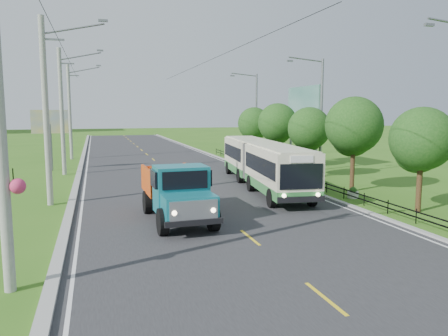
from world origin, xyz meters
name	(u,v)px	position (x,y,z in m)	size (l,w,h in m)	color
ground	(250,238)	(0.00, 0.00, 0.00)	(240.00, 240.00, 0.00)	#346718
road	(169,172)	(0.00, 20.00, 0.01)	(14.00, 120.00, 0.02)	#28282B
curb_left	(79,175)	(-7.20, 20.00, 0.07)	(0.40, 120.00, 0.15)	#9E9E99
curb_right	(249,169)	(7.15, 20.00, 0.05)	(0.30, 120.00, 0.10)	#9E9E99
edge_line_left	(86,175)	(-6.65, 20.00, 0.02)	(0.12, 120.00, 0.00)	silver
edge_line_right	(244,169)	(6.65, 20.00, 0.02)	(0.12, 120.00, 0.00)	silver
centre_dash	(250,237)	(0.00, 0.00, 0.02)	(0.12, 2.20, 0.00)	yellow
railing_right	(286,175)	(8.00, 14.00, 0.30)	(0.04, 40.00, 0.60)	black
pole_nearest	(2,116)	(-8.24, -3.00, 4.94)	(3.51, 0.44, 10.00)	gray
pole_near	(47,111)	(-8.26, 9.00, 5.09)	(3.51, 0.32, 10.00)	gray
pole_mid	(62,111)	(-8.26, 21.00, 5.09)	(3.51, 0.32, 10.00)	gray
pole_far	(70,111)	(-8.26, 33.00, 5.09)	(3.51, 0.32, 10.00)	gray
tree_second	(421,142)	(9.86, 2.14, 3.52)	(3.18, 3.26, 5.30)	#382314
tree_third	(353,129)	(9.86, 8.14, 3.99)	(3.60, 3.62, 6.00)	#382314
tree_fourth	(309,131)	(9.86, 14.14, 3.59)	(3.24, 3.31, 5.40)	#382314
tree_fifth	(277,125)	(9.86, 20.14, 3.85)	(3.48, 3.52, 5.80)	#382314
tree_back	(254,125)	(9.86, 26.14, 3.65)	(3.30, 3.36, 5.50)	#382314
streetlight_mid	(319,114)	(10.64, 14.00, 4.90)	(3.02, 0.20, 9.07)	slate
streetlight_far	(255,113)	(10.64, 28.00, 4.90)	(3.02, 0.20, 9.07)	slate
planter_near	(353,193)	(8.60, 6.00, 0.29)	(0.64, 0.64, 0.67)	silver
planter_mid	(294,175)	(8.60, 14.00, 0.29)	(0.64, 0.64, 0.67)	silver
planter_far	(257,163)	(8.60, 22.00, 0.29)	(0.64, 0.64, 0.67)	silver
billboard_left	(50,126)	(-9.50, 24.00, 3.87)	(3.00, 0.20, 5.20)	slate
billboard_right	(303,108)	(12.30, 20.00, 5.34)	(0.24, 6.00, 7.30)	slate
bus	(262,161)	(4.84, 11.02, 1.78)	(4.25, 15.53, 2.96)	#327E3A
dump_truck	(177,189)	(-2.30, 3.62, 1.52)	(2.70, 6.47, 2.68)	#146E7B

